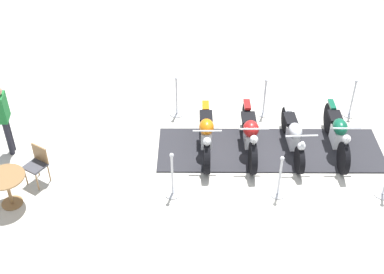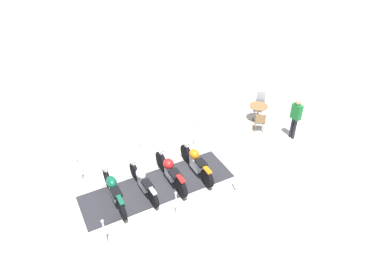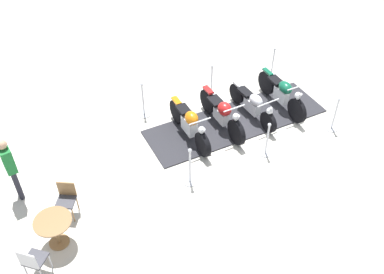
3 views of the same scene
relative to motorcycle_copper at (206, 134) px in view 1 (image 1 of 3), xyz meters
The scene contains 14 objects.
ground_plane 1.56m from the motorcycle_copper, ahead, with size 80.00×80.00×0.00m, color beige.
display_platform 1.55m from the motorcycle_copper, ahead, with size 5.15×1.59×0.03m, color #28282D.
motorcycle_copper is the anchor object (origin of this frame).
motorcycle_maroon 0.98m from the motorcycle_copper, ahead, with size 0.62×2.22×1.03m.
motorcycle_chrome 1.97m from the motorcycle_copper, ahead, with size 0.70×2.12×0.90m.
motorcycle_forest 2.95m from the motorcycle_copper, ahead, with size 0.61×2.21×1.05m.
stanchion_left_rear 3.96m from the motorcycle_copper, 14.91° to the left, with size 0.35×0.35×1.03m.
stanchion_left_front 1.66m from the motorcycle_copper, 108.52° to the left, with size 0.36×0.36×1.09m.
stanchion_right_front 1.61m from the motorcycle_copper, 123.65° to the right, with size 0.35×0.35×1.09m.
stanchion_left_mid 2.10m from the motorcycle_copper, 38.04° to the left, with size 0.29×0.29×1.04m.
stanchion_right_mid 2.06m from the motorcycle_copper, 51.27° to the right, with size 0.33×0.33×1.02m.
cafe_table 4.35m from the motorcycle_copper, 163.66° to the right, with size 0.79×0.79×0.74m.
cafe_chair_near_table 3.71m from the motorcycle_copper, behind, with size 0.56×0.56×0.87m.
bystander_person 4.50m from the motorcycle_copper, behind, with size 0.22×0.40×1.76m.
Camera 1 is at (-2.88, -8.93, 7.46)m, focal length 47.86 mm.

